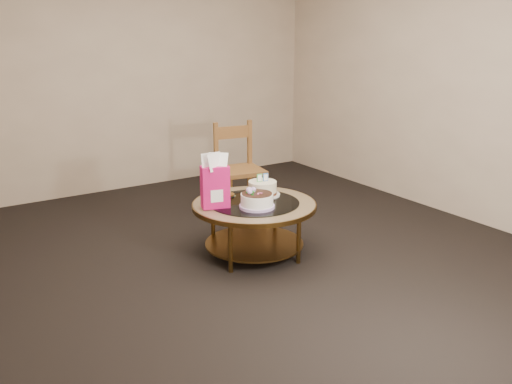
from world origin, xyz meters
TOP-DOWN VIEW (x-y plane):
  - ground at (0.00, 0.00)m, footprint 5.00×5.00m
  - room_walls at (0.00, 0.00)m, footprint 4.52×5.02m
  - coffee_table at (0.00, -0.00)m, footprint 1.02×1.02m
  - decorated_cake at (-0.06, -0.13)m, footprint 0.28×0.28m
  - cream_cake at (0.17, 0.13)m, footprint 0.30×0.30m
  - gift_bag at (-0.33, 0.06)m, footprint 0.24×0.20m
  - pillar_candle at (-0.10, 0.26)m, footprint 0.12×0.12m
  - dining_chair at (0.45, 0.98)m, footprint 0.49×0.49m

SIDE VIEW (x-z plane):
  - ground at x=0.00m, z-range 0.00..0.00m
  - coffee_table at x=0.00m, z-range 0.15..0.61m
  - dining_chair at x=0.45m, z-range 0.01..0.93m
  - pillar_candle at x=-0.10m, z-range 0.44..0.53m
  - decorated_cake at x=-0.06m, z-range 0.43..0.59m
  - cream_cake at x=0.17m, z-range 0.42..0.61m
  - gift_bag at x=-0.33m, z-range 0.46..0.89m
  - room_walls at x=0.00m, z-range 0.24..2.85m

